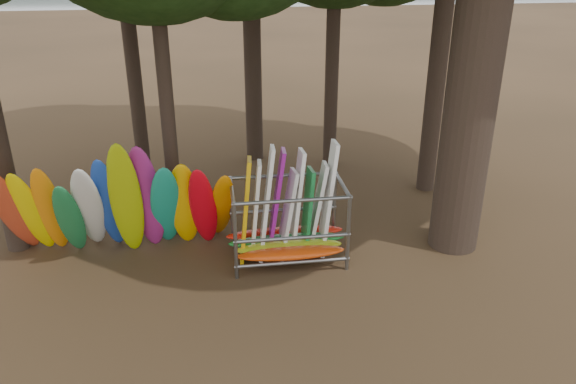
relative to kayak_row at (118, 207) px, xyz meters
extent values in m
plane|color=#47331E|center=(3.36, -1.36, -1.33)|extent=(120.00, 120.00, 0.00)
plane|color=gray|center=(3.36, 58.64, -1.33)|extent=(160.00, 160.00, 0.00)
cylinder|color=black|center=(6.41, 5.66, 3.58)|extent=(0.45, 0.45, 9.82)
cylinder|color=black|center=(1.27, 1.07, 3.76)|extent=(0.36, 0.36, 10.18)
ellipsoid|color=red|center=(-2.45, 0.07, 0.05)|extent=(0.96, 1.85, 2.91)
ellipsoid|color=#FFE302|center=(-2.00, 0.05, -0.05)|extent=(0.78, 1.60, 2.68)
ellipsoid|color=orange|center=(-1.56, 0.00, 0.01)|extent=(0.75, 1.61, 2.79)
ellipsoid|color=#1C723C|center=(-1.11, -0.15, -0.19)|extent=(0.70, 1.57, 2.41)
ellipsoid|color=silver|center=(-0.67, -0.05, 0.02)|extent=(0.88, 2.04, 2.86)
ellipsoid|color=#1A41A8|center=(-0.22, 0.07, 0.05)|extent=(0.65, 1.46, 2.87)
ellipsoid|color=#97AB09|center=(0.23, -0.17, 0.24)|extent=(0.77, 1.13, 3.21)
ellipsoid|color=#92206C|center=(0.67, 0.06, 0.15)|extent=(0.90, 1.21, 3.05)
ellipsoid|color=#158D72|center=(1.12, 0.01, -0.07)|extent=(0.90, 1.59, 2.64)
ellipsoid|color=#DE9F04|center=(1.57, 0.07, -0.08)|extent=(0.77, 1.18, 2.60)
ellipsoid|color=red|center=(2.01, -0.09, -0.11)|extent=(0.82, 1.42, 2.55)
ellipsoid|color=orange|center=(2.46, 0.08, -0.19)|extent=(0.84, 1.88, 2.44)
ellipsoid|color=#CF3E0B|center=(4.01, -1.21, -0.91)|extent=(2.58, 0.55, 0.24)
ellipsoid|color=#9FAF17|center=(4.01, -0.91, -0.91)|extent=(2.60, 0.55, 0.24)
ellipsoid|color=#186F28|center=(4.01, -0.56, -0.91)|extent=(2.92, 0.55, 0.24)
ellipsoid|color=red|center=(4.01, -0.19, -0.91)|extent=(2.99, 0.55, 0.24)
cube|color=#DDA40B|center=(3.01, -0.59, -0.05)|extent=(0.40, 0.76, 2.60)
cube|color=white|center=(3.26, -0.43, -0.12)|extent=(0.39, 0.75, 2.45)
cube|color=white|center=(3.51, -0.56, 0.08)|extent=(0.49, 0.78, 2.85)
cube|color=#8A1787|center=(3.76, -0.40, 0.01)|extent=(0.55, 0.76, 2.71)
cube|color=silver|center=(4.01, -0.56, -0.22)|extent=(0.54, 0.79, 2.24)
cube|color=white|center=(4.26, -0.42, -0.01)|extent=(0.41, 0.79, 2.68)
cube|color=#197336|center=(4.52, -0.54, -0.23)|extent=(0.31, 0.76, 2.25)
cube|color=silver|center=(4.77, -0.43, -0.17)|extent=(0.55, 0.74, 2.33)
cube|color=white|center=(5.02, -0.53, 0.10)|extent=(0.43, 0.79, 2.89)
camera|label=1|loc=(2.29, -12.61, 5.79)|focal=35.00mm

